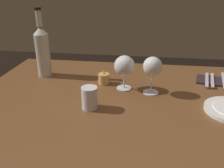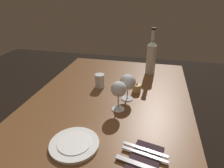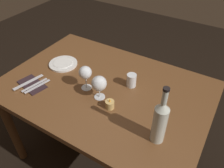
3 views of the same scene
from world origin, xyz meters
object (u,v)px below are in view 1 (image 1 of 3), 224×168
(wine_glass_right, at_px, (153,67))
(wine_bottle, at_px, (43,50))
(wine_glass_left, at_px, (124,66))
(fork_inner, at_px, (212,80))
(folded_napkin, at_px, (218,81))
(water_tumbler, at_px, (90,99))
(fork_outer, at_px, (207,80))
(votive_candle, at_px, (104,79))

(wine_glass_right, height_order, wine_bottle, wine_bottle)
(wine_glass_left, distance_m, fork_inner, 0.44)
(folded_napkin, bearing_deg, water_tumbler, -149.29)
(wine_glass_right, height_order, folded_napkin, wine_glass_right)
(fork_inner, bearing_deg, fork_outer, 180.00)
(folded_napkin, xyz_separation_m, fork_inner, (-0.03, 0.00, 0.01))
(wine_bottle, relative_size, fork_outer, 1.85)
(wine_glass_right, bearing_deg, wine_glass_left, 166.26)
(wine_bottle, distance_m, fork_inner, 0.83)
(wine_glass_left, bearing_deg, fork_outer, 18.72)
(fork_outer, bearing_deg, votive_candle, -169.71)
(wine_glass_left, height_order, water_tumbler, wine_glass_left)
(wine_glass_right, relative_size, water_tumbler, 1.86)
(wine_glass_left, bearing_deg, folded_napkin, 16.69)
(wine_glass_right, relative_size, wine_bottle, 0.48)
(water_tumbler, distance_m, votive_candle, 0.24)
(wine_glass_right, bearing_deg, votive_candle, 161.68)
(wine_glass_left, relative_size, votive_candle, 2.27)
(wine_glass_right, bearing_deg, fork_outer, 30.88)
(votive_candle, relative_size, fork_inner, 0.37)
(votive_candle, xyz_separation_m, fork_inner, (0.51, 0.09, -0.01))
(votive_candle, relative_size, folded_napkin, 0.32)
(fork_inner, bearing_deg, folded_napkin, -0.00)
(water_tumbler, distance_m, fork_outer, 0.59)
(fork_outer, bearing_deg, wine_glass_right, -149.12)
(fork_outer, bearing_deg, fork_inner, 0.00)
(wine_bottle, xyz_separation_m, water_tumbler, (0.30, -0.30, -0.09))
(wine_bottle, bearing_deg, wine_glass_right, -14.35)
(votive_candle, bearing_deg, fork_inner, 9.79)
(fork_outer, bearing_deg, wine_bottle, -178.29)
(wine_glass_right, xyz_separation_m, fork_outer, (0.27, 0.16, -0.11))
(fork_inner, bearing_deg, wine_glass_right, -151.34)
(wine_glass_right, xyz_separation_m, water_tumbler, (-0.23, -0.16, -0.08))
(wine_bottle, bearing_deg, fork_inner, 1.66)
(votive_candle, xyz_separation_m, fork_outer, (0.48, 0.09, -0.01))
(wine_bottle, height_order, votive_candle, wine_bottle)
(wine_glass_right, relative_size, folded_napkin, 0.77)
(wine_glass_left, height_order, votive_candle, wine_glass_left)
(water_tumbler, xyz_separation_m, fork_inner, (0.52, 0.32, -0.03))
(folded_napkin, bearing_deg, wine_glass_left, -163.31)
(wine_glass_right, bearing_deg, fork_inner, 28.66)
(wine_glass_right, distance_m, wine_bottle, 0.54)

